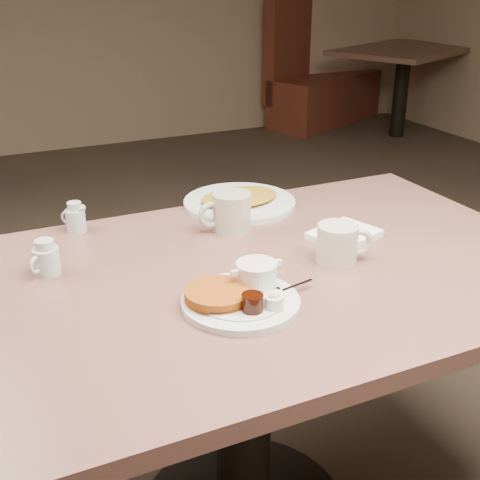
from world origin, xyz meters
name	(u,v)px	position (x,y,z in m)	size (l,w,h in m)	color
diner_table	(244,336)	(0.00, 0.00, 0.58)	(1.50, 0.90, 0.75)	#84564C
main_plate	(241,294)	(-0.07, -0.13, 0.77)	(0.30, 0.25, 0.07)	silver
coffee_mug_near	(339,243)	(0.22, -0.04, 0.80)	(0.14, 0.12, 0.09)	beige
napkin	(344,235)	(0.31, 0.06, 0.76)	(0.19, 0.17, 0.02)	white
coffee_mug_far	(230,212)	(0.07, 0.23, 0.80)	(0.14, 0.11, 0.10)	#B7AB9D
creamer_left	(46,259)	(-0.40, 0.18, 0.79)	(0.08, 0.08, 0.08)	beige
creamer_right	(75,218)	(-0.29, 0.39, 0.79)	(0.06, 0.07, 0.08)	#B7B6B3
hash_plate	(240,201)	(0.17, 0.39, 0.76)	(0.36, 0.36, 0.04)	silver
booth_back_right	(329,79)	(2.70, 3.88, 0.41)	(1.71, 1.82, 1.12)	#5F2A1C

